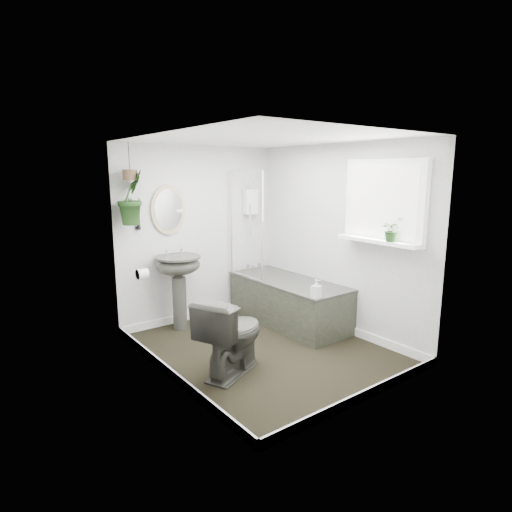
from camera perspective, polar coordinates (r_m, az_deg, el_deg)
floor at (r=4.93m, az=1.07°, el=-12.45°), size 2.30×2.80×0.02m
ceiling at (r=4.53m, az=1.19°, el=15.52°), size 2.30×2.80×0.02m
wall_back at (r=5.75m, az=-7.59°, el=2.92°), size 2.30×0.02×2.30m
wall_front at (r=3.61m, az=15.08°, el=-2.28°), size 2.30×0.02×2.30m
wall_left at (r=3.99m, az=-12.08°, el=-0.87°), size 0.02×2.80×2.30m
wall_right at (r=5.38m, az=10.90°, el=2.24°), size 0.02×2.80×2.30m
skirting at (r=4.91m, az=1.08°, el=-11.80°), size 2.30×2.80×0.10m
bathtub at (r=5.67m, az=4.35°, el=-6.05°), size 0.72×1.72×0.58m
bath_screen at (r=5.64m, az=-1.33°, el=4.18°), size 0.04×0.72×1.40m
shower_box at (r=6.08m, az=-0.74°, el=7.25°), size 0.20×0.10×0.35m
oval_mirror at (r=5.47m, az=-11.60°, el=6.06°), size 0.46×0.03×0.62m
wall_sconce at (r=5.31m, az=-15.41°, el=4.66°), size 0.04×0.04×0.22m
toilet_roll_holder at (r=4.70m, az=-14.92°, el=-2.32°), size 0.11×0.11×0.11m
window_recess at (r=4.83m, az=16.76°, el=6.95°), size 0.08×1.00×0.90m
window_sill at (r=4.82m, az=15.98°, el=1.95°), size 0.18×1.00×0.04m
window_blinds at (r=4.79m, az=16.44°, el=6.94°), size 0.01×0.86×0.76m
toilet at (r=4.26m, az=-3.23°, el=-10.38°), size 0.91×0.74×0.81m
pedestal_sink at (r=5.47m, az=-10.20°, el=-4.83°), size 0.58×0.50×0.95m
sill_plant at (r=4.67m, az=17.60°, el=3.39°), size 0.29×0.27×0.25m
hanging_plant at (r=5.13m, az=-16.31°, el=7.51°), size 0.44×0.43×0.62m
soap_bottle at (r=4.82m, az=8.05°, el=-4.36°), size 0.11×0.12×0.21m
hanging_pot at (r=5.12m, az=-16.47°, el=10.33°), size 0.16×0.16×0.12m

